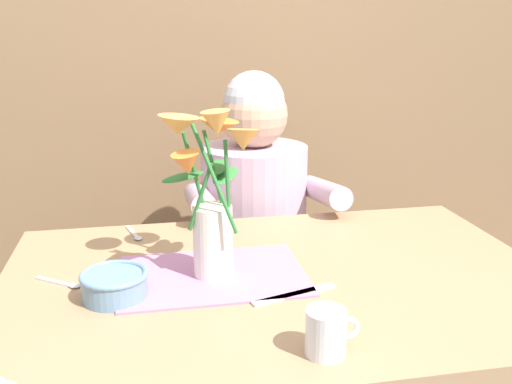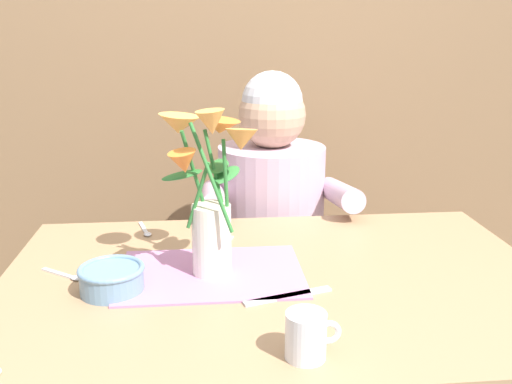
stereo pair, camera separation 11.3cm
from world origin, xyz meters
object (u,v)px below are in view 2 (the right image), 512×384
Objects in this scene: flower_vase at (209,190)px; coffee_cup at (307,335)px; ceramic_bowl at (112,278)px; dinner_knife at (288,296)px; seated_person at (271,247)px.

flower_vase reaches higher than coffee_cup.
ceramic_bowl is at bearing 142.25° from coffee_cup.
dinner_knife is 2.04× the size of coffee_cup.
seated_person reaches higher than dinner_knife.
seated_person is 8.35× the size of ceramic_bowl.
flower_vase is 1.97× the size of dinner_knife.
flower_vase is 0.27m from dinner_knife.
ceramic_bowl is 0.45m from coffee_cup.
ceramic_bowl is at bearing -161.83° from flower_vase.
dinner_knife is (-0.05, -0.71, 0.18)m from seated_person.
flower_vase is 0.27m from ceramic_bowl.
dinner_knife is at bearing -94.57° from seated_person.
seated_person is at bearing 58.02° from ceramic_bowl.
coffee_cup is (0.15, -0.34, -0.15)m from flower_vase.
dinner_knife is at bearing -9.42° from ceramic_bowl.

